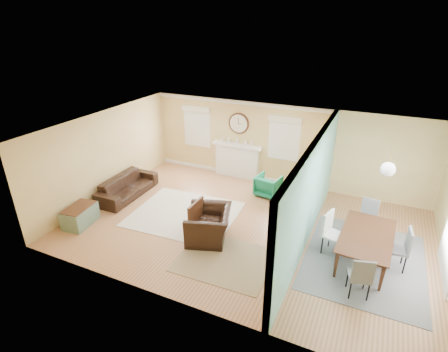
% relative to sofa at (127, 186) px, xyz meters
% --- Properties ---
extents(floor, '(9.00, 9.00, 0.00)m').
position_rel_sofa_xyz_m(floor, '(3.98, -0.15, -0.31)').
color(floor, '#96613C').
rests_on(floor, ground).
extents(wall_back, '(9.00, 0.02, 2.60)m').
position_rel_sofa_xyz_m(wall_back, '(3.98, 2.85, 0.99)').
color(wall_back, tan).
rests_on(wall_back, ground).
extents(wall_front, '(9.00, 0.02, 2.60)m').
position_rel_sofa_xyz_m(wall_front, '(3.98, -3.15, 0.99)').
color(wall_front, tan).
rests_on(wall_front, ground).
extents(wall_left, '(0.02, 6.00, 2.60)m').
position_rel_sofa_xyz_m(wall_left, '(-0.52, -0.15, 0.99)').
color(wall_left, tan).
rests_on(wall_left, ground).
extents(ceiling, '(9.00, 6.00, 0.02)m').
position_rel_sofa_xyz_m(ceiling, '(3.98, -0.15, 2.29)').
color(ceiling, white).
rests_on(ceiling, wall_back).
extents(partition, '(0.17, 6.00, 2.60)m').
position_rel_sofa_xyz_m(partition, '(5.49, 0.13, 1.05)').
color(partition, tan).
rests_on(partition, ground).
extents(fireplace, '(1.70, 0.30, 1.17)m').
position_rel_sofa_xyz_m(fireplace, '(2.48, 2.73, 0.29)').
color(fireplace, white).
rests_on(fireplace, ground).
extents(wall_clock, '(0.70, 0.07, 0.70)m').
position_rel_sofa_xyz_m(wall_clock, '(2.48, 2.82, 1.54)').
color(wall_clock, '#4C2413').
rests_on(wall_clock, wall_back).
extents(window_left, '(1.05, 0.13, 1.42)m').
position_rel_sofa_xyz_m(window_left, '(0.93, 2.80, 1.35)').
color(window_left, white).
rests_on(window_left, wall_back).
extents(window_right, '(1.05, 0.13, 1.42)m').
position_rel_sofa_xyz_m(window_right, '(4.03, 2.80, 1.35)').
color(window_right, white).
rests_on(window_right, wall_back).
extents(pendant, '(0.30, 0.30, 0.55)m').
position_rel_sofa_xyz_m(pendant, '(6.98, -0.15, 1.89)').
color(pendant, gold).
rests_on(pendant, ceiling).
extents(rug_cream, '(2.93, 2.58, 0.01)m').
position_rel_sofa_xyz_m(rug_cream, '(2.16, -0.25, -0.30)').
color(rug_cream, beige).
rests_on(rug_cream, floor).
extents(rug_jute, '(2.10, 1.74, 0.01)m').
position_rel_sofa_xyz_m(rug_jute, '(4.02, -1.62, -0.30)').
color(rug_jute, '#9C8C64').
rests_on(rug_jute, floor).
extents(rug_grey, '(2.52, 3.15, 0.01)m').
position_rel_sofa_xyz_m(rug_grey, '(6.88, -0.32, -0.30)').
color(rug_grey, slate).
rests_on(rug_grey, floor).
extents(sofa, '(0.87, 2.13, 0.62)m').
position_rel_sofa_xyz_m(sofa, '(0.00, 0.00, 0.00)').
color(sofa, black).
rests_on(sofa, floor).
extents(eames_chair, '(1.37, 1.46, 0.77)m').
position_rel_sofa_xyz_m(eames_chair, '(3.30, -0.99, 0.08)').
color(eames_chair, black).
rests_on(eames_chair, floor).
extents(green_chair, '(0.78, 0.80, 0.64)m').
position_rel_sofa_xyz_m(green_chair, '(3.90, 1.83, 0.01)').
color(green_chair, '#0C6F51').
rests_on(green_chair, floor).
extents(trunk, '(0.67, 0.97, 0.52)m').
position_rel_sofa_xyz_m(trunk, '(-0.07, -1.84, -0.05)').
color(trunk, slate).
rests_on(trunk, floor).
extents(credenza, '(0.48, 1.40, 0.80)m').
position_rel_sofa_xyz_m(credenza, '(5.20, 1.38, 0.09)').
color(credenza, '#A27336').
rests_on(credenza, floor).
extents(tv, '(0.25, 0.99, 0.56)m').
position_rel_sofa_xyz_m(tv, '(5.19, 1.38, 0.77)').
color(tv, black).
rests_on(tv, credenza).
extents(garden_stool, '(0.32, 0.32, 0.47)m').
position_rel_sofa_xyz_m(garden_stool, '(5.15, 0.39, -0.07)').
color(garden_stool, white).
rests_on(garden_stool, floor).
extents(potted_plant, '(0.51, 0.53, 0.45)m').
position_rel_sofa_xyz_m(potted_plant, '(5.15, 0.39, 0.39)').
color(potted_plant, '#337F33').
rests_on(potted_plant, garden_stool).
extents(dining_table, '(1.18, 1.98, 0.68)m').
position_rel_sofa_xyz_m(dining_table, '(6.88, -0.32, 0.03)').
color(dining_table, '#4C2413').
rests_on(dining_table, floor).
extents(dining_chair_n, '(0.46, 0.46, 0.92)m').
position_rel_sofa_xyz_m(dining_chair_n, '(6.78, 0.83, 0.23)').
color(dining_chair_n, slate).
rests_on(dining_chair_n, floor).
extents(dining_chair_s, '(0.51, 0.51, 0.93)m').
position_rel_sofa_xyz_m(dining_chair_s, '(6.82, -1.49, 0.24)').
color(dining_chair_s, slate).
rests_on(dining_chair_s, floor).
extents(dining_chair_w, '(0.57, 0.57, 1.03)m').
position_rel_sofa_xyz_m(dining_chair_w, '(6.18, -0.34, 0.30)').
color(dining_chair_w, white).
rests_on(dining_chair_w, floor).
extents(dining_chair_e, '(0.47, 0.47, 0.99)m').
position_rel_sofa_xyz_m(dining_chair_e, '(7.47, -0.29, 0.27)').
color(dining_chair_e, slate).
rests_on(dining_chair_e, floor).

